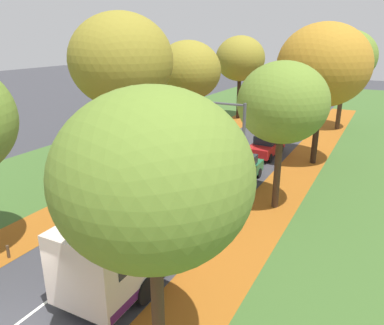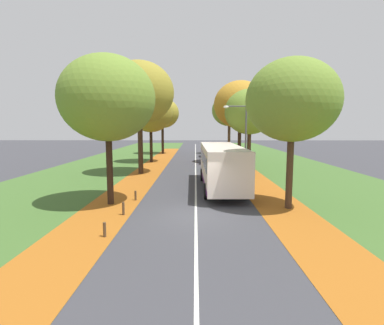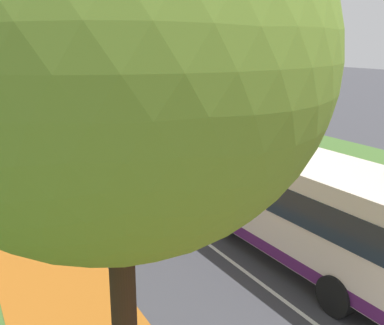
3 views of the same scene
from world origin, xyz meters
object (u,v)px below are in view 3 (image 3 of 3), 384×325
car_white_third_in_line (81,118)px  tree_right_far (104,31)px  tree_right_near (246,52)px  tree_right_mid (167,27)px  streetlamp_right (268,107)px  car_green_lead (160,157)px  bus (284,195)px  tree_left_nearest (113,61)px  car_red_following (112,135)px

car_white_third_in_line → tree_right_far: bearing=53.1°
tree_right_near → tree_right_far: 20.10m
car_white_third_in_line → tree_right_mid: bearing=-63.4°
streetlamp_right → car_green_lead: size_ratio=1.42×
tree_right_near → car_green_lead: size_ratio=1.81×
tree_right_mid → bus: bearing=-103.0°
tree_left_nearest → tree_right_far: bearing=72.0°
bus → car_red_following: size_ratio=2.44×
streetlamp_right → car_white_third_in_line: streetlamp_right is taller
tree_right_near → tree_right_mid: (0.37, 8.45, 1.24)m
tree_left_nearest → car_white_third_in_line: tree_left_nearest is taller
tree_right_mid → tree_left_nearest: bearing=-117.4°
bus → car_green_lead: 8.92m
bus → car_white_third_in_line: bus is taller
tree_left_nearest → car_green_lead: size_ratio=1.93×
streetlamp_right → car_green_lead: bearing=107.6°
tree_right_near → tree_right_far: size_ratio=0.82×
tree_left_nearest → car_green_lead: tree_left_nearest is taller
car_red_following → car_white_third_in_line: (0.07, 6.86, 0.00)m
tree_right_mid → car_green_lead: bearing=-118.9°
tree_right_far → car_green_lead: (-3.36, -17.58, -5.99)m
streetlamp_right → car_red_following: (-2.01, 11.58, -2.92)m
bus → car_white_third_in_line: (-0.04, 21.75, -0.89)m
tree_right_far → streetlamp_right: bearing=-93.9°
car_green_lead → tree_right_near: bearing=-40.3°
tree_right_near → tree_right_mid: 8.54m
tree_right_mid → car_green_lead: tree_right_mid is taller
car_red_following → tree_right_near: bearing=-69.5°
tree_right_near → tree_right_far: (0.44, 20.06, 1.20)m
tree_right_far → bus: tree_right_far is taller
tree_right_mid → tree_right_far: bearing=89.7°
tree_left_nearest → tree_right_far: tree_right_far is taller
tree_right_near → bus: 8.09m
tree_left_nearest → streetlamp_right: bearing=42.4°
tree_right_near → bus: (-3.05, -6.40, -3.90)m
tree_right_far → bus: (-3.49, -26.46, -5.10)m
tree_right_near → tree_right_mid: size_ratio=0.79×
car_white_third_in_line → car_green_lead: bearing=-89.2°
tree_right_mid → tree_right_far: (0.07, 11.62, -0.04)m
streetlamp_right → tree_right_far: bearing=86.1°
tree_right_far → car_white_third_in_line: 8.40m
tree_left_nearest → tree_right_mid: bearing=62.6°
tree_right_far → car_green_lead: size_ratio=2.20×
car_green_lead → car_red_following: 6.01m
tree_right_mid → tree_right_far: 11.62m
car_green_lead → car_white_third_in_line: same height
bus → car_red_following: 14.91m
streetlamp_right → bus: 4.32m
streetlamp_right → tree_right_near: bearing=69.5°
tree_right_near → streetlamp_right: size_ratio=1.27×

